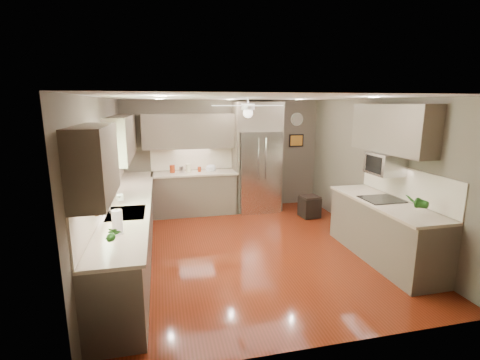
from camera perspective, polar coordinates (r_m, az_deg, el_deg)
name	(u,v)px	position (r m, az deg, el deg)	size (l,w,h in m)	color
floor	(252,249)	(6.00, 1.93, -11.25)	(5.00, 5.00, 0.00)	#541C0B
ceiling	(253,98)	(5.50, 2.12, 13.35)	(5.00, 5.00, 0.00)	white
wall_back	(224,155)	(8.02, -2.60, 4.09)	(4.50, 4.50, 0.00)	brown
wall_front	(321,231)	(3.36, 13.20, -8.11)	(4.50, 4.50, 0.00)	brown
wall_left	(105,184)	(5.50, -21.28, -0.62)	(5.00, 5.00, 0.00)	brown
wall_right	(376,171)	(6.56, 21.37, 1.38)	(5.00, 5.00, 0.00)	brown
canister_a	(172,169)	(7.68, -11.05, 1.76)	(0.11, 0.11, 0.18)	maroon
canister_b	(182,170)	(7.63, -9.57, 1.67)	(0.09, 0.09, 0.15)	silver
canister_c	(188,168)	(7.69, -8.50, 1.95)	(0.11, 0.11, 0.17)	beige
canister_d	(199,169)	(7.69, -6.68, 1.77)	(0.08, 0.08, 0.11)	maroon
soap_bottle	(120,197)	(5.55, -19.06, -2.61)	(0.09, 0.09, 0.19)	white
potted_plant_left	(113,235)	(3.87, -20.12, -8.40)	(0.15, 0.10, 0.29)	#1F5418
potted_plant_right	(416,202)	(5.30, 26.95, -3.24)	(0.18, 0.15, 0.33)	#1F5418
bowl	(211,170)	(7.73, -4.80, 1.64)	(0.24, 0.24, 0.06)	beige
left_run	(130,228)	(5.81, -17.57, -7.53)	(0.65, 4.70, 1.45)	brown
back_run	(195,192)	(7.79, -7.41, -2.00)	(1.85, 0.65, 1.45)	brown
uppers	(200,136)	(6.08, -6.50, 7.27)	(4.50, 4.70, 0.95)	brown
window	(100,170)	(4.95, -21.99, 1.51)	(0.05, 1.12, 0.92)	#BFF2B2
sink	(126,215)	(5.06, -18.17, -5.48)	(0.50, 0.70, 0.32)	silver
refrigerator	(257,159)	(7.86, 2.89, 3.46)	(1.06, 0.75, 2.45)	silver
right_run	(384,229)	(5.94, 22.53, -7.47)	(0.70, 2.20, 1.45)	brown
microwave	(385,164)	(5.95, 22.70, 2.47)	(0.43, 0.55, 0.34)	silver
ceiling_fan	(248,109)	(5.79, 1.32, 11.65)	(1.18, 1.18, 0.32)	white
recessed_lights	(244,98)	(5.88, 0.69, 13.24)	(2.84, 3.14, 0.01)	white
wall_clock	(297,119)	(8.42, 9.33, 9.81)	(0.30, 0.03, 0.30)	white
framed_print	(296,140)	(8.46, 9.22, 6.42)	(0.36, 0.03, 0.30)	black
stool	(309,206)	(7.67, 11.33, -4.27)	(0.41, 0.41, 0.46)	black
paper_towel	(117,222)	(4.25, -19.48, -6.53)	(0.12, 0.12, 0.30)	white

